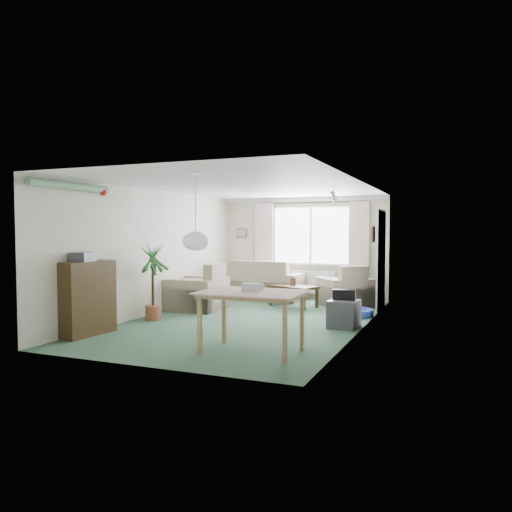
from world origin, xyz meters
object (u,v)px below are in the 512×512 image
at_px(armchair_left, 197,286).
at_px(houseplant, 153,281).
at_px(dining_table, 252,323).
at_px(sofa, 265,280).
at_px(tv_cube, 344,314).
at_px(coffee_table, 293,296).
at_px(pet_bed, 355,313).
at_px(armchair_corner, 345,285).
at_px(bookshelf, 88,298).

distance_m(armchair_left, houseplant, 1.40).
bearing_deg(houseplant, dining_table, -30.39).
height_order(sofa, tv_cube, sofa).
relative_size(sofa, coffee_table, 1.84).
distance_m(sofa, dining_table, 5.15).
bearing_deg(armchair_left, pet_bed, 96.08).
distance_m(coffee_table, pet_bed, 1.60).
xyz_separation_m(coffee_table, dining_table, (0.72, -3.97, 0.17)).
height_order(sofa, dining_table, sofa).
height_order(coffee_table, houseplant, houseplant).
distance_m(armchair_corner, coffee_table, 1.14).
distance_m(bookshelf, dining_table, 2.78).
distance_m(armchair_corner, pet_bed, 1.34).
height_order(coffee_table, dining_table, dining_table).
height_order(houseplant, pet_bed, houseplant).
bearing_deg(coffee_table, armchair_corner, 28.07).
distance_m(armchair_corner, houseplant, 4.14).
relative_size(sofa, pet_bed, 2.69).
bearing_deg(bookshelf, houseplant, 86.49).
bearing_deg(sofa, pet_bed, 150.44).
height_order(coffee_table, pet_bed, coffee_table).
relative_size(dining_table, tv_cube, 2.52).
bearing_deg(pet_bed, armchair_left, -172.69).
bearing_deg(sofa, armchair_corner, 173.03).
xyz_separation_m(armchair_left, bookshelf, (-0.34, -2.85, 0.10)).
relative_size(armchair_left, houseplant, 0.74).
bearing_deg(coffee_table, pet_bed, -25.36).
relative_size(armchair_corner, bookshelf, 0.86).
bearing_deg(houseplant, armchair_corner, 46.37).
height_order(armchair_corner, armchair_left, armchair_left).
xyz_separation_m(sofa, coffee_table, (1.00, -0.88, -0.23)).
relative_size(armchair_left, bookshelf, 0.92).
bearing_deg(bookshelf, sofa, 81.48).
xyz_separation_m(houseplant, tv_cube, (3.35, 0.61, -0.48)).
height_order(sofa, armchair_corner, sofa).
relative_size(coffee_table, houseplant, 0.71).
distance_m(sofa, coffee_table, 1.35).
bearing_deg(coffee_table, tv_cube, -51.07).
bearing_deg(coffee_table, dining_table, -79.69).
bearing_deg(bookshelf, armchair_left, 87.01).
distance_m(armchair_left, pet_bed, 3.20).
height_order(armchair_left, bookshelf, bookshelf).
height_order(coffee_table, tv_cube, tv_cube).
bearing_deg(bookshelf, dining_table, 3.07).
distance_m(sofa, armchair_left, 2.09).
bearing_deg(armchair_corner, pet_bed, 70.75).
bearing_deg(pet_bed, bookshelf, -136.99).
height_order(houseplant, tv_cube, houseplant).
bearing_deg(dining_table, bookshelf, 179.26).
xyz_separation_m(bookshelf, houseplant, (0.19, 1.48, 0.13)).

